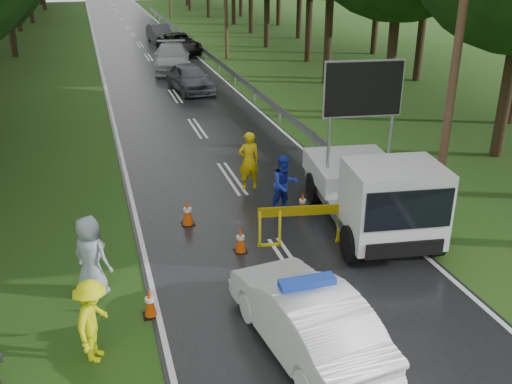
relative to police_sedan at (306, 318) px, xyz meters
name	(u,v)px	position (x,y,z in m)	size (l,w,h in m)	color
ground	(293,268)	(0.80, 2.89, -0.70)	(160.00, 160.00, 0.00)	#224513
road	(149,57)	(0.80, 32.89, -0.69)	(7.00, 140.00, 0.02)	black
guardrail	(201,48)	(4.50, 32.56, -0.16)	(0.12, 60.06, 0.70)	gray
utility_pole_near	(460,32)	(6.00, 4.89, 4.36)	(1.40, 0.24, 10.00)	#4A2E22
police_sedan	(306,318)	(0.00, 0.00, 0.00)	(2.02, 4.40, 1.54)	white
work_truck	(374,191)	(3.51, 4.16, 0.46)	(3.04, 5.65, 4.30)	gray
barrier	(310,215)	(1.60, 3.89, 0.13)	(2.63, 0.50, 1.10)	#DAC30B
officer	(249,161)	(1.12, 7.89, 0.24)	(0.69, 0.45, 1.90)	gold
civilian	(285,185)	(1.62, 5.89, 0.17)	(0.85, 0.66, 1.75)	#192AA3
bystander_left	(93,321)	(-3.82, 0.84, 0.12)	(1.07, 0.61, 1.65)	#E7F60D
bystander_right	(91,257)	(-3.78, 3.08, 0.23)	(0.91, 0.60, 1.87)	#8E9DAA
queue_car_first	(190,78)	(1.77, 21.79, 0.03)	(1.73, 4.29, 1.46)	#414249
queue_car_second	(172,58)	(1.73, 27.79, 0.09)	(2.22, 5.45, 1.58)	#A4A6AC
queue_car_third	(179,44)	(3.16, 33.79, 0.02)	(2.41, 5.23, 1.45)	black
queue_car_fourth	(160,33)	(2.58, 39.79, 0.01)	(1.51, 4.32, 1.42)	#3B3C42
cone_near_left	(150,303)	(-2.70, 1.89, -0.38)	(0.32, 0.32, 0.67)	black
cone_center	(241,240)	(-0.20, 3.99, -0.37)	(0.33, 0.33, 0.69)	black
cone_far	(302,203)	(2.11, 5.71, -0.39)	(0.31, 0.31, 0.65)	black
cone_left_mid	(188,213)	(-1.20, 5.89, -0.33)	(0.37, 0.37, 0.77)	black
cone_right	(352,178)	(4.30, 7.08, -0.37)	(0.33, 0.33, 0.69)	black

